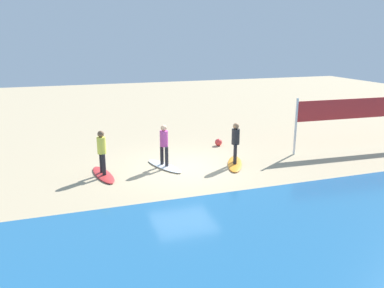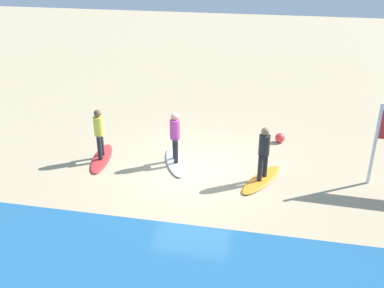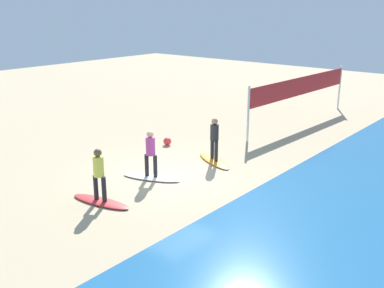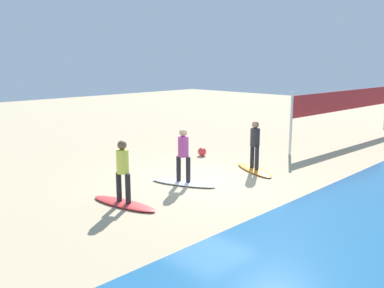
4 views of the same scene
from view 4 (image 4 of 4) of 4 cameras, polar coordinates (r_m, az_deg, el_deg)
ground_plane at (r=13.27m, az=1.88°, el=-5.11°), size 60.00×60.00×0.00m
surfboard_orange at (r=14.64m, az=8.37°, el=-3.46°), size 1.39×2.14×0.09m
surfer_orange at (r=14.42m, az=8.48°, el=0.35°), size 0.32×0.43×1.64m
surfboard_white at (r=12.99m, az=-1.16°, el=-5.26°), size 1.28×2.16×0.09m
surfer_white at (r=12.74m, az=-1.18°, el=-0.98°), size 0.32×0.44×1.64m
surfboard_red at (r=11.33m, az=-9.16°, el=-7.92°), size 0.91×2.17×0.09m
surfer_red at (r=11.04m, az=-9.32°, el=-3.06°), size 0.32×0.46×1.64m
volleyball_net at (r=21.02m, az=20.13°, el=5.28°), size 9.09×0.45×2.50m
beach_ball at (r=16.74m, az=1.37°, el=-1.04°), size 0.34×0.34×0.34m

